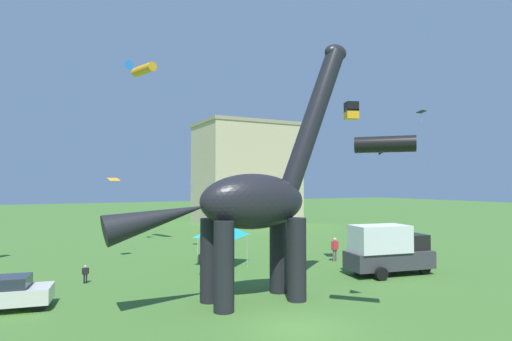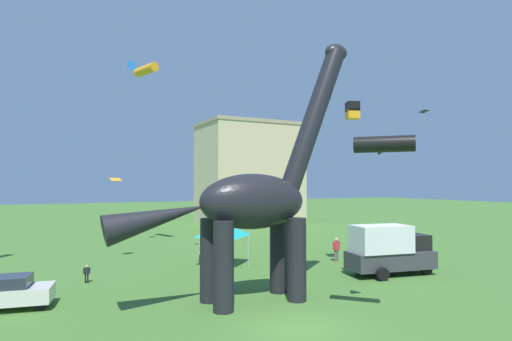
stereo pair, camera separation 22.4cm
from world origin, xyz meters
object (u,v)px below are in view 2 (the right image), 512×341
Objects in this scene: parked_sedan_left at (3,293)px; kite_near_low at (116,179)px; parked_box_truck at (389,249)px; person_vendor_side at (204,260)px; kite_drifting at (142,69)px; kite_mid_left at (353,111)px; festival_canopy_tent at (223,230)px; kite_mid_center at (194,183)px; dinosaur_sculpture at (252,201)px; kite_mid_right at (384,145)px; person_near_flyer at (87,272)px; person_photographer at (336,247)px; kite_apex at (424,112)px.

kite_near_low is (6.37, 10.12, 5.37)m from parked_sedan_left.
person_vendor_side is (-10.73, 5.13, -0.67)m from parked_box_truck.
kite_mid_left is at bearing -56.29° from kite_drifting.
kite_drifting is at bearing 111.12° from festival_canopy_tent.
kite_drifting is at bearing 151.03° from kite_mid_center.
dinosaur_sculpture reaches higher than kite_near_low.
kite_mid_center is (-8.05, 15.37, 4.25)m from parked_box_truck.
parked_box_truck reaches higher than person_vendor_side.
dinosaur_sculpture is at bearing 118.51° from kite_mid_right.
dinosaur_sculpture reaches higher than parked_sedan_left.
parked_sedan_left reaches higher than person_near_flyer.
kite_near_low is at bearing 142.33° from dinosaur_sculpture.
kite_mid_right reaches higher than parked_box_truck.
dinosaur_sculpture is 4.43× the size of kite_drifting.
festival_canopy_tent is at bearing -8.46° from person_photographer.
kite_near_low reaches higher than kite_mid_center.
kite_apex is at bearing 40.94° from parked_box_truck.
person_photographer is 15.77m from kite_mid_right.
parked_box_truck reaches higher than person_near_flyer.
kite_mid_center is at bearing -43.68° from person_photographer.
parked_sedan_left is 5.34× the size of kite_mid_center.
kite_mid_center is at bearing -29.51° from person_vendor_side.
kite_mid_right is 2.24× the size of kite_apex.
kite_mid_right is 26.86m from kite_drifting.
parked_sedan_left is 4.57× the size of kite_near_low.
person_photographer is at bearing 101.68° from parked_box_truck.
person_photographer is at bearing 67.00° from dinosaur_sculpture.
kite_drifting is (-1.45, 12.53, 15.21)m from person_vendor_side.
person_near_flyer is 0.92× the size of kite_mid_left.
person_near_flyer is at bearing 126.73° from kite_mid_right.
kite_apex reaches higher than person_photographer.
kite_mid_left is at bearing -125.42° from person_vendor_side.
parked_box_truck is 5.13× the size of kite_mid_left.
parked_box_truck is 5.32× the size of kite_apex.
parked_sedan_left is at bearing 177.61° from kite_mid_left.
kite_drifting is (9.29, 15.15, 15.38)m from parked_sedan_left.
kite_drifting reaches higher than kite_mid_left.
kite_mid_center is (-0.71, 22.65, -1.56)m from kite_mid_right.
dinosaur_sculpture is 12.35m from parked_sedan_left.
parked_sedan_left is at bearing -176.82° from parked_box_truck.
person_photographer is at bearing 69.41° from kite_mid_left.
kite_mid_right is (14.13, -9.78, 6.64)m from parked_sedan_left.
person_near_flyer is 0.66× the size of person_vendor_side.
parked_sedan_left is at bearing -136.20° from kite_mid_center.
kite_apex reaches higher than kite_mid_center.
dinosaur_sculpture is 7.67m from person_vendor_side.
festival_canopy_tent is 8.35m from kite_mid_center.
parked_sedan_left is 23.51m from kite_drifting.
kite_drifting reaches higher than person_vendor_side.
kite_mid_right is (1.00, -15.00, 4.90)m from festival_canopy_tent.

